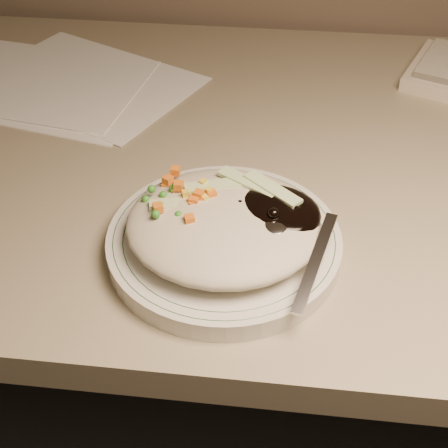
# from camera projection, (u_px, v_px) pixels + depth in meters

# --- Properties ---
(desk) EXTENTS (1.40, 0.70, 0.74)m
(desk) POSITION_uv_depth(u_px,v_px,m) (291.00, 262.00, 0.91)
(desk) COLOR gray
(desk) RESTS_ON ground
(plate) EXTENTS (0.24, 0.24, 0.02)m
(plate) POSITION_uv_depth(u_px,v_px,m) (224.00, 243.00, 0.63)
(plate) COLOR silver
(plate) RESTS_ON desk
(plate_rim) EXTENTS (0.22, 0.22, 0.00)m
(plate_rim) POSITION_uv_depth(u_px,v_px,m) (224.00, 236.00, 0.63)
(plate_rim) COLOR #144723
(plate_rim) RESTS_ON plate
(meal) EXTENTS (0.21, 0.19, 0.05)m
(meal) POSITION_uv_depth(u_px,v_px,m) (228.00, 221.00, 0.61)
(meal) COLOR #B1A990
(meal) RESTS_ON plate
(papers) EXTENTS (0.42, 0.32, 0.00)m
(papers) POSITION_uv_depth(u_px,v_px,m) (58.00, 84.00, 0.90)
(papers) COLOR white
(papers) RESTS_ON desk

